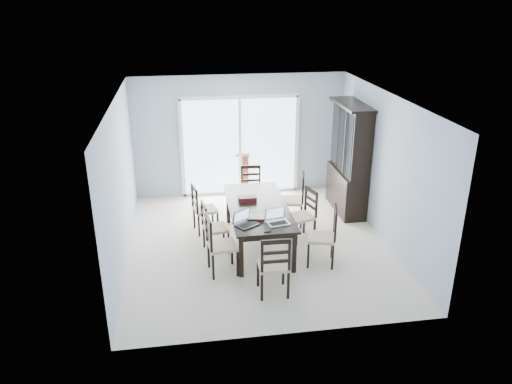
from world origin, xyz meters
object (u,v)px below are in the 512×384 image
at_px(dining_table, 258,210).
at_px(chair_right_mid, 306,209).
at_px(chair_left_mid, 210,222).
at_px(chair_end_far, 251,184).
at_px(laptop_dark, 247,222).
at_px(chair_left_far, 200,204).
at_px(chair_right_far, 297,194).
at_px(game_box, 247,199).
at_px(chair_end_near, 274,260).
at_px(chair_left_near, 216,239).
at_px(chair_right_near, 328,230).
at_px(china_hutch, 349,160).
at_px(laptop_silver, 278,221).
at_px(hot_tub, 213,163).
at_px(cell_phone, 268,231).

height_order(dining_table, chair_right_mid, chair_right_mid).
bearing_deg(chair_left_mid, chair_end_far, 141.72).
xyz_separation_m(dining_table, laptop_dark, (-0.28, -0.73, 0.13)).
height_order(chair_left_mid, chair_right_mid, chair_right_mid).
relative_size(chair_left_far, chair_right_far, 0.90).
relative_size(dining_table, game_box, 6.95).
bearing_deg(chair_left_far, chair_end_near, 10.85).
distance_m(dining_table, chair_right_far, 1.14).
distance_m(chair_left_far, chair_end_far, 1.36).
height_order(chair_left_far, chair_right_mid, chair_right_mid).
xyz_separation_m(chair_left_far, game_box, (0.81, -0.44, 0.23)).
height_order(chair_left_mid, chair_end_far, chair_end_far).
bearing_deg(chair_left_near, chair_right_near, 84.06).
distance_m(chair_left_mid, laptop_dark, 0.87).
xyz_separation_m(dining_table, chair_end_near, (-0.02, -1.61, -0.07)).
bearing_deg(china_hutch, laptop_dark, -139.32).
relative_size(chair_end_near, laptop_dark, 2.75).
distance_m(chair_right_near, chair_end_far, 2.50).
distance_m(china_hutch, chair_left_mid, 3.20).
bearing_deg(chair_right_mid, dining_table, 81.90).
distance_m(laptop_dark, game_box, 0.98).
height_order(dining_table, chair_end_near, chair_end_near).
xyz_separation_m(chair_left_near, laptop_silver, (1.00, 0.08, 0.20)).
height_order(chair_right_mid, hot_tub, chair_right_mid).
bearing_deg(chair_end_near, chair_left_mid, 119.24).
bearing_deg(chair_right_mid, chair_left_far, 56.83).
relative_size(chair_left_mid, chair_end_near, 0.91).
bearing_deg(cell_phone, china_hutch, 43.34).
xyz_separation_m(chair_right_mid, chair_right_far, (-0.02, 0.61, 0.05)).
xyz_separation_m(dining_table, chair_left_mid, (-0.83, -0.11, -0.12)).
height_order(chair_left_mid, chair_end_near, chair_end_near).
bearing_deg(cell_phone, chair_right_far, 58.91).
relative_size(chair_left_mid, laptop_dark, 2.51).
relative_size(chair_end_near, hot_tub, 0.58).
bearing_deg(chair_end_far, cell_phone, 91.85).
relative_size(cell_phone, hot_tub, 0.06).
bearing_deg(chair_right_near, chair_right_far, 20.83).
height_order(laptop_dark, laptop_silver, laptop_silver).
height_order(china_hutch, laptop_dark, china_hutch).
bearing_deg(cell_phone, chair_end_far, 82.95).
height_order(laptop_dark, cell_phone, laptop_dark).
bearing_deg(laptop_dark, chair_right_mid, 3.12).
xyz_separation_m(laptop_silver, cell_phone, (-0.22, -0.25, -0.05)).
relative_size(chair_end_near, cell_phone, 10.27).
bearing_deg(dining_table, chair_end_near, -90.58).
distance_m(china_hutch, laptop_silver, 2.71).
relative_size(chair_right_near, chair_right_mid, 1.06).
bearing_deg(game_box, laptop_silver, -70.18).
height_order(laptop_silver, hot_tub, laptop_silver).
height_order(chair_end_near, cell_phone, chair_end_near).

